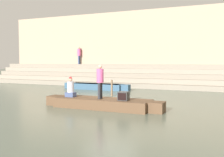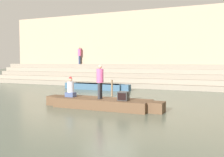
{
  "view_description": "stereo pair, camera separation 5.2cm",
  "coord_description": "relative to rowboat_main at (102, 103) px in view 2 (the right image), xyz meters",
  "views": [
    {
      "loc": [
        5.27,
        -11.9,
        2.24
      ],
      "look_at": [
        -0.17,
        0.62,
        1.37
      ],
      "focal_mm": 42.0,
      "sensor_mm": 36.0,
      "label": 1
    },
    {
      "loc": [
        5.31,
        -11.88,
        2.24
      ],
      "look_at": [
        -0.17,
        0.62,
        1.37
      ],
      "focal_mm": 42.0,
      "sensor_mm": 36.0,
      "label": 2
    }
  ],
  "objects": [
    {
      "name": "tv_set",
      "position": [
        1.17,
        -0.18,
        0.42
      ],
      "size": [
        0.47,
        0.4,
        0.41
      ],
      "rotation": [
        0.0,
        0.0,
        -0.13
      ],
      "color": "#2D2D2D",
      "rests_on": "rowboat_main"
    },
    {
      "name": "person_rowing",
      "position": [
        -1.74,
        -0.06,
        0.62
      ],
      "size": [
        0.47,
        0.37,
        1.02
      ],
      "rotation": [
        0.0,
        0.0,
        0.07
      ],
      "color": "#3D4C75",
      "rests_on": "rowboat_main"
    },
    {
      "name": "back_wall",
      "position": [
        0.17,
        13.31,
        3.29
      ],
      "size": [
        34.2,
        1.28,
        7.13
      ],
      "color": "tan",
      "rests_on": "ground"
    },
    {
      "name": "person_on_steps",
      "position": [
        -8.61,
        12.4,
        2.78
      ],
      "size": [
        0.35,
        0.35,
        1.78
      ],
      "rotation": [
        0.0,
        0.0,
        0.57
      ],
      "color": "#3D4C75",
      "rests_on": "ghat_steps"
    },
    {
      "name": "person_standing",
      "position": [
        -0.04,
        -0.13,
        1.15
      ],
      "size": [
        0.33,
        0.33,
        1.62
      ],
      "rotation": [
        0.0,
        0.0,
        0.21
      ],
      "color": "#28282D",
      "rests_on": "rowboat_main"
    },
    {
      "name": "rowboat_main",
      "position": [
        0.0,
        0.0,
        0.0
      ],
      "size": [
        6.03,
        1.54,
        0.47
      ],
      "rotation": [
        0.0,
        0.0,
        0.0
      ],
      "color": "brown",
      "rests_on": "ground"
    },
    {
      "name": "ghat_steps",
      "position": [
        0.17,
        11.55,
        0.49
      ],
      "size": [
        36.0,
        3.18,
        2.0
      ],
      "color": "gray",
      "rests_on": "ground"
    },
    {
      "name": "moored_boat_shore",
      "position": [
        -4.15,
        7.55,
        0.0
      ],
      "size": [
        5.7,
        1.09,
        0.48
      ],
      "rotation": [
        0.0,
        0.0,
        -0.09
      ],
      "color": "#33516B",
      "rests_on": "ground"
    },
    {
      "name": "mooring_post",
      "position": [
        -1.35,
        4.27,
        0.28
      ],
      "size": [
        0.13,
        0.13,
        1.06
      ],
      "primitive_type": "cylinder",
      "color": "brown",
      "rests_on": "ground"
    },
    {
      "name": "ground_plane",
      "position": [
        0.17,
        0.58,
        -0.25
      ],
      "size": [
        120.0,
        120.0,
        0.0
      ],
      "primitive_type": "plane",
      "color": "#566051"
    }
  ]
}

